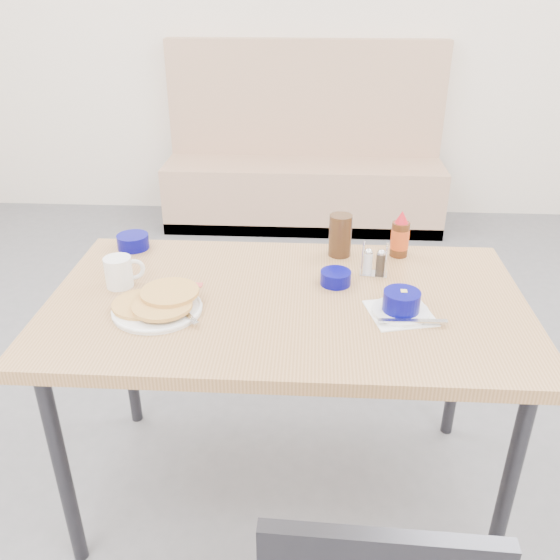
# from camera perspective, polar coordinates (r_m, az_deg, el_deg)

# --- Properties ---
(ground) EXTENTS (6.00, 6.00, 0.00)m
(ground) POSITION_cam_1_polar(r_m,az_deg,el_deg) (2.05, 0.17, -24.24)
(ground) COLOR slate
(ground) RESTS_ON ground
(wall_back) EXTENTS (5.00, 0.06, 2.80)m
(wall_back) POSITION_cam_1_polar(r_m,az_deg,el_deg) (4.24, 2.65, 24.66)
(wall_back) COLOR #F0E2D0
(wall_back) RESTS_ON ground
(booth_bench) EXTENTS (1.90, 0.56, 1.22)m
(booth_bench) POSITION_cam_1_polar(r_m,az_deg,el_deg) (4.24, 2.30, 10.22)
(booth_bench) COLOR tan
(booth_bench) RESTS_ON ground
(dining_table) EXTENTS (1.40, 0.80, 0.76)m
(dining_table) POSITION_cam_1_polar(r_m,az_deg,el_deg) (1.77, 0.65, -3.51)
(dining_table) COLOR tan
(dining_table) RESTS_ON ground
(pancake_plate) EXTENTS (0.26, 0.25, 0.05)m
(pancake_plate) POSITION_cam_1_polar(r_m,az_deg,el_deg) (1.71, -11.68, -2.35)
(pancake_plate) COLOR white
(pancake_plate) RESTS_ON dining_table
(coffee_mug) EXTENTS (0.12, 0.08, 0.09)m
(coffee_mug) POSITION_cam_1_polar(r_m,az_deg,el_deg) (1.85, -15.15, 0.80)
(coffee_mug) COLOR white
(coffee_mug) RESTS_ON dining_table
(grits_setting) EXTENTS (0.22, 0.21, 0.07)m
(grits_setting) POSITION_cam_1_polar(r_m,az_deg,el_deg) (1.68, 11.59, -2.33)
(grits_setting) COLOR white
(grits_setting) RESTS_ON dining_table
(creamer_bowl) EXTENTS (0.11, 0.11, 0.05)m
(creamer_bowl) POSITION_cam_1_polar(r_m,az_deg,el_deg) (2.11, -13.96, 3.59)
(creamer_bowl) COLOR #040469
(creamer_bowl) RESTS_ON dining_table
(butter_bowl) EXTENTS (0.09, 0.09, 0.04)m
(butter_bowl) POSITION_cam_1_polar(r_m,az_deg,el_deg) (1.82, 5.37, 0.21)
(butter_bowl) COLOR #040469
(butter_bowl) RESTS_ON dining_table
(amber_tumbler) EXTENTS (0.08, 0.08, 0.14)m
(amber_tumbler) POSITION_cam_1_polar(r_m,az_deg,el_deg) (1.99, 5.81, 4.30)
(amber_tumbler) COLOR #3A2312
(amber_tumbler) RESTS_ON dining_table
(condiment_caddy) EXTENTS (0.09, 0.06, 0.10)m
(condiment_caddy) POSITION_cam_1_polar(r_m,az_deg,el_deg) (1.89, 9.04, 1.54)
(condiment_caddy) COLOR silver
(condiment_caddy) RESTS_ON dining_table
(syrup_bottle) EXTENTS (0.06, 0.06, 0.16)m
(syrup_bottle) POSITION_cam_1_polar(r_m,az_deg,el_deg) (2.02, 11.48, 4.12)
(syrup_bottle) COLOR #47230F
(syrup_bottle) RESTS_ON dining_table
(sugar_wrapper) EXTENTS (0.04, 0.03, 0.00)m
(sugar_wrapper) POSITION_cam_1_polar(r_m,az_deg,el_deg) (1.83, -8.16, -0.46)
(sugar_wrapper) COLOR #D04745
(sugar_wrapper) RESTS_ON dining_table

